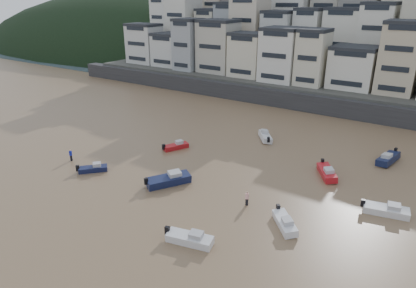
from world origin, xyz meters
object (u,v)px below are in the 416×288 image
Objects in this scene: boat_e at (327,171)px; boat_h at (265,136)px; boat_a at (190,237)px; person_pink at (247,198)px; boat_b at (285,221)px; boat_d at (386,209)px; boat_f at (176,145)px; person_blue at (71,155)px; boat_i at (388,157)px; boat_j at (93,168)px; boat_c at (168,178)px.

boat_e is 14.55m from boat_h.
person_pink reaches higher than boat_a.
boat_e is at bearing 138.03° from boat_b.
boat_f is (-30.12, 1.95, -0.10)m from boat_d.
boat_a is 0.99× the size of boat_h.
person_blue is (-9.63, -11.71, 0.29)m from boat_f.
boat_f is 30.65m from boat_i.
boat_e is 2.99× the size of person_blue.
boat_b is 11.50m from boat_d.
boat_f is 0.77× the size of boat_i.
person_pink reaches higher than boat_d.
boat_a is at bearing 154.55° from boat_h.
person_pink is at bearing -37.60° from boat_j.
boat_i is at bearing 123.81° from boat_b.
boat_i is (27.89, 12.71, 0.17)m from boat_f.
boat_b is at bearing 2.91° from person_blue.
boat_a is 0.94× the size of boat_e.
boat_c is 16.20m from person_blue.
boat_j is at bearing 152.11° from boat_a.
boat_i reaches higher than boat_f.
boat_c is at bearing -120.07° from boat_f.
boat_c is 3.46× the size of person_blue.
boat_b is 0.90× the size of boat_e.
boat_f is 2.46× the size of person_blue.
person_pink reaches higher than boat_h.
boat_f is at bearing 50.57° from person_blue.
boat_c is at bearing 125.72° from boat_a.
person_pink is (7.17, -19.71, 0.19)m from boat_h.
boat_f is (-22.01, 10.10, -0.06)m from boat_b.
boat_c is 30.93m from boat_i.
boat_a is at bearing -13.17° from person_blue.
boat_c reaches higher than boat_e.
boat_f is 2.46× the size of person_pink.
boat_e reaches higher than boat_a.
boat_h is 27.35m from boat_j.
boat_d is 1.23× the size of boat_j.
boat_h is at bearing 168.37° from boat_b.
person_blue and person_pink have the same top height.
boat_e is 22.35m from boat_f.
boat_d reaches higher than boat_h.
boat_a is 1.22× the size of boat_j.
boat_a is at bearing -112.43° from boat_f.
boat_b is 5.42m from person_pink.
boat_c is at bearing -174.25° from boat_d.
boat_f is at bearing 22.98° from boat_j.
boat_f is 0.86× the size of boat_h.
boat_d is 30.18m from boat_f.
person_pink reaches higher than boat_f.
boat_d is (8.11, 8.15, 0.04)m from boat_b.
boat_e is 1.05× the size of boat_h.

